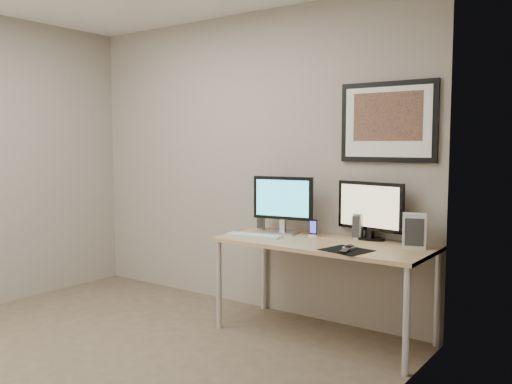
% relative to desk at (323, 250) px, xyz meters
% --- Properties ---
extents(floor, '(3.60, 3.60, 0.00)m').
position_rel_desk_xyz_m(floor, '(-1.00, -1.35, -0.66)').
color(floor, brown).
rests_on(floor, ground).
extents(room, '(3.60, 3.60, 3.60)m').
position_rel_desk_xyz_m(room, '(-1.00, -0.90, 0.98)').
color(room, white).
rests_on(room, ground).
extents(desk, '(1.60, 0.70, 0.73)m').
position_rel_desk_xyz_m(desk, '(0.00, 0.00, 0.00)').
color(desk, '#9F7C4D').
rests_on(desk, floor).
extents(framed_art, '(0.75, 0.04, 0.60)m').
position_rel_desk_xyz_m(framed_art, '(0.35, 0.33, 0.96)').
color(framed_art, black).
rests_on(framed_art, room).
extents(monitor_large, '(0.51, 0.20, 0.47)m').
position_rel_desk_xyz_m(monitor_large, '(-0.44, 0.12, 0.32)').
color(monitor_large, '#B3B3B8').
rests_on(monitor_large, desk).
extents(monitor_tv, '(0.56, 0.17, 0.44)m').
position_rel_desk_xyz_m(monitor_tv, '(0.25, 0.27, 0.30)').
color(monitor_tv, black).
rests_on(monitor_tv, desk).
extents(speaker_left, '(0.08, 0.08, 0.17)m').
position_rel_desk_xyz_m(speaker_left, '(-0.72, 0.20, 0.15)').
color(speaker_left, '#B3B3B8').
rests_on(speaker_left, desk).
extents(speaker_right, '(0.08, 0.08, 0.20)m').
position_rel_desk_xyz_m(speaker_right, '(0.16, 0.26, 0.16)').
color(speaker_right, '#B3B3B8').
rests_on(speaker_right, desk).
extents(phone_dock, '(0.07, 0.07, 0.14)m').
position_rel_desk_xyz_m(phone_dock, '(-0.17, 0.15, 0.13)').
color(phone_dock, black).
rests_on(phone_dock, desk).
extents(keyboard, '(0.48, 0.19, 0.02)m').
position_rel_desk_xyz_m(keyboard, '(-0.56, -0.12, 0.07)').
color(keyboard, silver).
rests_on(keyboard, desk).
extents(mousepad, '(0.35, 0.32, 0.00)m').
position_rel_desk_xyz_m(mousepad, '(0.29, -0.21, 0.07)').
color(mousepad, black).
rests_on(mousepad, desk).
extents(mouse, '(0.07, 0.11, 0.04)m').
position_rel_desk_xyz_m(mouse, '(0.30, -0.18, 0.09)').
color(mouse, black).
rests_on(mouse, mousepad).
extents(remote, '(0.08, 0.18, 0.02)m').
position_rel_desk_xyz_m(remote, '(0.31, -0.25, 0.08)').
color(remote, black).
rests_on(remote, desk).
extents(fan_unit, '(0.19, 0.17, 0.24)m').
position_rel_desk_xyz_m(fan_unit, '(0.63, 0.15, 0.19)').
color(fan_unit, silver).
rests_on(fan_unit, desk).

